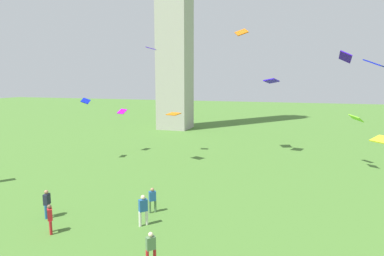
% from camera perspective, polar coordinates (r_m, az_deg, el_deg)
% --- Properties ---
extents(person_0, '(0.36, 0.53, 1.73)m').
position_cam_1_polar(person_0, '(21.62, -24.53, -11.96)').
color(person_0, '#235693').
rests_on(person_0, ground_plane).
extents(person_1, '(0.48, 0.46, 1.62)m').
position_cam_1_polar(person_1, '(20.61, -7.10, -12.43)').
color(person_1, '#51754C').
rests_on(person_1, ground_plane).
extents(person_2, '(0.47, 0.48, 1.64)m').
position_cam_1_polar(person_2, '(19.50, -24.07, -14.36)').
color(person_2, red).
rests_on(person_2, ground_plane).
extents(person_3, '(0.46, 0.46, 1.58)m').
position_cam_1_polar(person_3, '(15.33, -7.38, -20.30)').
color(person_3, red).
rests_on(person_3, ground_plane).
extents(person_4, '(0.52, 0.53, 1.82)m').
position_cam_1_polar(person_4, '(18.93, -8.74, -14.04)').
color(person_4, silver).
rests_on(person_4, ground_plane).
extents(kite_flying_0, '(0.97, 1.57, 1.03)m').
position_cam_1_polar(kite_flying_0, '(29.38, 25.76, 11.39)').
color(kite_flying_0, '#2B07B9').
extents(kite_flying_2, '(1.18, 0.97, 0.35)m').
position_cam_1_polar(kite_flying_2, '(34.41, -7.36, 13.96)').
color(kite_flying_2, '#4318E3').
extents(kite_flying_4, '(0.78, 1.10, 0.53)m').
position_cam_1_polar(kite_flying_4, '(37.12, -12.41, 2.92)').
color(kite_flying_4, '#C009F0').
extents(kite_flying_5, '(1.59, 1.39, 0.25)m').
position_cam_1_polar(kite_flying_5, '(31.87, -3.33, 2.53)').
color(kite_flying_5, '#DA6608').
extents(kite_flying_6, '(1.42, 1.36, 0.57)m').
position_cam_1_polar(kite_flying_6, '(24.34, 29.83, 10.01)').
color(kite_flying_6, '#0A16B4').
extents(kite_flying_7, '(1.70, 2.00, 0.60)m').
position_cam_1_polar(kite_flying_7, '(35.90, 14.05, 8.17)').
color(kite_flying_7, '#2809EE').
extents(kite_flying_8, '(1.36, 1.53, 0.73)m').
position_cam_1_polar(kite_flying_8, '(34.36, 27.31, 1.56)').
color(kite_flying_8, '#7CD828').
extents(kite_flying_9, '(1.72, 1.82, 1.03)m').
position_cam_1_polar(kite_flying_9, '(35.75, 8.85, 16.57)').
color(kite_flying_9, '#E45F0A').
extents(kite_flying_10, '(1.01, 1.30, 0.61)m').
position_cam_1_polar(kite_flying_10, '(33.85, -18.51, 4.63)').
color(kite_flying_10, '#0B1ACA').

